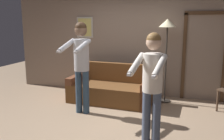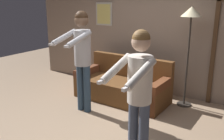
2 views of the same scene
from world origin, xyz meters
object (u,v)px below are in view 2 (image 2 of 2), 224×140
Objects in this scene: torchiere_lamp at (191,21)px; person_standing_right at (139,86)px; couch at (123,87)px; person_standing_left at (82,51)px.

person_standing_right is at bearing -89.83° from torchiere_lamp.
couch is at bearing -161.87° from torchiere_lamp.
torchiere_lamp is 1.12× the size of person_standing_right.
torchiere_lamp is at bearing 39.86° from person_standing_left.
person_standing_left is at bearing -140.14° from torchiere_lamp.
person_standing_left is (-1.53, -1.27, -0.50)m from torchiere_lamp.
couch is 1.28m from person_standing_left.
couch is at bearing 69.01° from person_standing_left.
torchiere_lamp reaches higher than person_standing_left.
couch is 1.01× the size of torchiere_lamp.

